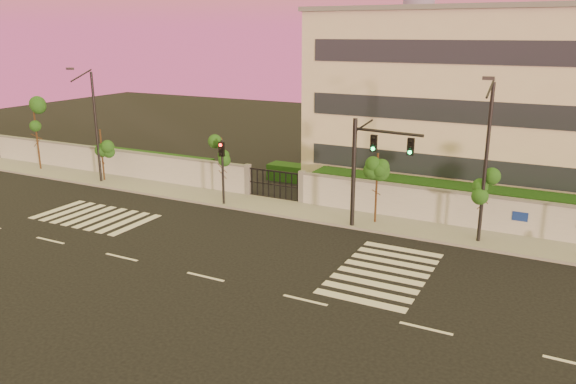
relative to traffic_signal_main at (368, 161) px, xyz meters
name	(u,v)px	position (x,y,z in m)	size (l,w,h in m)	color
ground	(205,277)	(-4.26, -9.27, -3.92)	(120.00, 120.00, 0.00)	black
sidewalk	(306,212)	(-4.26, 1.23, -3.84)	(60.00, 3.00, 0.15)	gray
perimeter_wall	(318,190)	(-4.15, 2.73, -2.85)	(60.00, 0.36, 2.20)	#AFB1B6
hedge_row	(349,186)	(-3.09, 5.47, -3.10)	(41.00, 4.25, 1.80)	black
institutional_building	(497,100)	(4.74, 12.71, 2.24)	(24.40, 12.40, 12.25)	beige
road_markings	(223,244)	(-5.84, -5.52, -3.91)	(57.00, 7.62, 0.02)	silver
street_tree_a	(35,119)	(-27.71, 1.37, 0.18)	(1.58, 1.26, 5.58)	#382314
street_tree_b	(101,143)	(-20.63, 1.11, -1.05)	(1.50, 1.19, 3.89)	#382314
street_tree_c	(222,154)	(-10.30, 1.32, -0.88)	(1.40, 1.12, 4.13)	#382314
street_tree_d	(378,172)	(0.22, 1.16, -0.84)	(1.47, 1.17, 4.17)	#382314
street_tree_e	(484,185)	(5.95, 1.10, -0.86)	(1.32, 1.05, 4.15)	#382314
traffic_signal_main	(368,161)	(0.00, 0.00, 0.00)	(3.91, 0.69, 6.20)	black
traffic_signal_secondary	(222,165)	(-9.51, 0.12, -1.23)	(0.33, 0.33, 4.24)	black
streetlight_west	(94,122)	(-20.60, 0.55, 0.60)	(0.50, 2.01, 8.37)	black
streetlight_east	(486,156)	(5.98, 0.53, 0.79)	(0.52, 2.10, 8.71)	black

